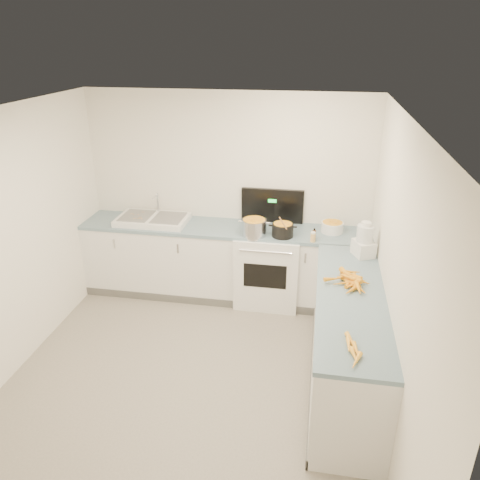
% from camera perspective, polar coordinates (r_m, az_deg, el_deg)
% --- Properties ---
extents(floor, '(3.50, 4.00, 0.00)m').
position_cam_1_polar(floor, '(4.73, -6.16, -16.94)').
color(floor, gray).
rests_on(floor, ground).
extents(ceiling, '(3.50, 4.00, 0.00)m').
position_cam_1_polar(ceiling, '(3.64, -7.92, 14.50)').
color(ceiling, white).
rests_on(ceiling, ground).
extents(wall_back, '(3.50, 0.00, 2.50)m').
position_cam_1_polar(wall_back, '(5.82, -1.39, 5.53)').
color(wall_back, white).
rests_on(wall_back, ground).
extents(wall_front, '(3.50, 0.00, 2.50)m').
position_cam_1_polar(wall_front, '(2.56, -20.75, -23.71)').
color(wall_front, white).
rests_on(wall_front, ground).
extents(wall_right, '(0.00, 4.00, 2.50)m').
position_cam_1_polar(wall_right, '(3.93, 18.44, -5.18)').
color(wall_right, white).
rests_on(wall_right, ground).
extents(counter_back, '(3.50, 0.62, 0.94)m').
position_cam_1_polar(counter_back, '(5.85, -1.88, -2.65)').
color(counter_back, white).
rests_on(counter_back, ground).
extents(counter_right, '(0.62, 2.20, 0.94)m').
position_cam_1_polar(counter_right, '(4.56, 12.89, -11.75)').
color(counter_right, white).
rests_on(counter_right, ground).
extents(stove, '(0.76, 0.65, 1.36)m').
position_cam_1_polar(stove, '(5.76, 3.46, -3.10)').
color(stove, white).
rests_on(stove, ground).
extents(sink, '(0.86, 0.52, 0.31)m').
position_cam_1_polar(sink, '(5.88, -10.58, 2.50)').
color(sink, white).
rests_on(sink, counter_back).
extents(steel_pot, '(0.37, 0.37, 0.21)m').
position_cam_1_polar(steel_pot, '(5.40, 1.73, 1.46)').
color(steel_pot, silver).
rests_on(steel_pot, stove).
extents(black_pot, '(0.28, 0.28, 0.17)m').
position_cam_1_polar(black_pot, '(5.38, 5.21, 1.12)').
color(black_pot, black).
rests_on(black_pot, stove).
extents(wooden_spoon, '(0.13, 0.35, 0.02)m').
position_cam_1_polar(wooden_spoon, '(5.35, 5.25, 2.08)').
color(wooden_spoon, '#AD7A47').
rests_on(wooden_spoon, black_pot).
extents(mixing_bowl, '(0.28, 0.28, 0.12)m').
position_cam_1_polar(mixing_bowl, '(5.59, 11.17, 1.55)').
color(mixing_bowl, white).
rests_on(mixing_bowl, counter_back).
extents(extract_bottle, '(0.04, 0.04, 0.10)m').
position_cam_1_polar(extract_bottle, '(5.37, 9.02, 0.66)').
color(extract_bottle, '#593319').
rests_on(extract_bottle, counter_back).
extents(spice_jar, '(0.06, 0.06, 0.10)m').
position_cam_1_polar(spice_jar, '(5.29, 8.88, 0.30)').
color(spice_jar, '#E5B266').
rests_on(spice_jar, counter_back).
extents(food_processor, '(0.26, 0.28, 0.38)m').
position_cam_1_polar(food_processor, '(5.02, 14.91, -0.16)').
color(food_processor, white).
rests_on(food_processor, counter_right).
extents(carrot_pile, '(0.43, 0.47, 0.09)m').
position_cam_1_polar(carrot_pile, '(4.49, 13.35, -4.81)').
color(carrot_pile, '#FFA71F').
rests_on(carrot_pile, counter_right).
extents(peeled_carrots, '(0.13, 0.42, 0.04)m').
position_cam_1_polar(peeled_carrots, '(3.60, 13.64, -12.90)').
color(peeled_carrots, '#FFAB26').
rests_on(peeled_carrots, counter_right).
extents(peelings, '(0.22, 0.27, 0.01)m').
position_cam_1_polar(peelings, '(5.92, -12.34, 2.91)').
color(peelings, tan).
rests_on(peelings, sink).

